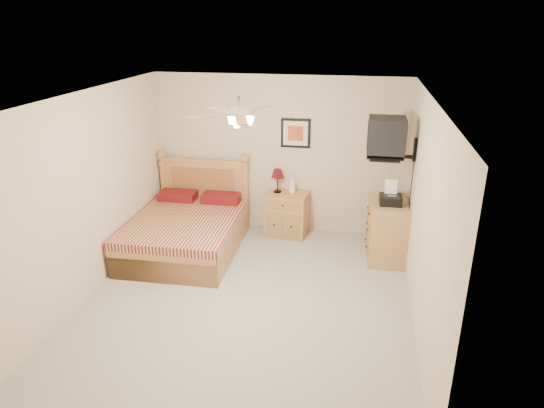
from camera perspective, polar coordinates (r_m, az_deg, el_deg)
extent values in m
plane|color=#9A958B|center=(6.22, -2.88, -10.98)|extent=(4.50, 4.50, 0.00)
cube|color=white|center=(5.33, -3.38, 12.42)|extent=(4.00, 4.50, 0.04)
cube|color=beige|center=(7.75, 0.78, 5.78)|extent=(4.00, 0.04, 2.50)
cube|color=beige|center=(3.75, -11.35, -12.63)|extent=(4.00, 0.04, 2.50)
cube|color=beige|center=(6.41, -20.79, 1.02)|extent=(0.04, 4.50, 2.50)
cube|color=beige|center=(5.56, 17.37, -1.56)|extent=(0.04, 4.50, 2.50)
cube|color=#B1763C|center=(7.78, 1.75, -1.17)|extent=(0.69, 0.54, 0.70)
imported|color=white|center=(7.65, 2.42, 2.25)|extent=(0.12, 0.12, 0.26)
cube|color=black|center=(7.60, 2.80, 8.33)|extent=(0.46, 0.04, 0.46)
cube|color=#A26D43|center=(7.14, 13.40, -3.04)|extent=(0.57, 0.78, 0.89)
imported|color=#B7AF91|center=(7.22, 13.24, 1.18)|extent=(0.27, 0.33, 0.03)
imported|color=gray|center=(7.25, 13.44, 1.43)|extent=(0.29, 0.33, 0.02)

